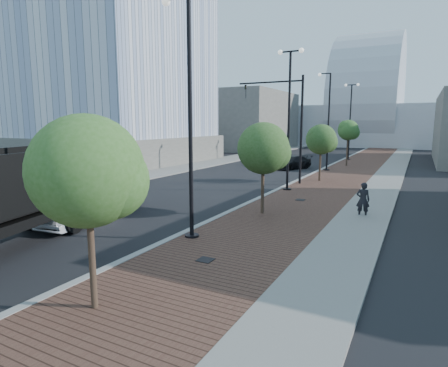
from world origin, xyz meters
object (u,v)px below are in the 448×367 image
at_px(dark_car_mid, 276,154).
at_px(pedestrian, 363,200).
at_px(white_sedan, 82,210).
at_px(dump_truck, 57,195).

distance_m(dark_car_mid, pedestrian, 29.97).
height_order(white_sedan, pedestrian, pedestrian).
distance_m(white_sedan, pedestrian, 13.33).
bearing_deg(white_sedan, dump_truck, -119.36).
bearing_deg(white_sedan, pedestrian, 26.25).
height_order(dump_truck, dark_car_mid, dump_truck).
bearing_deg(dump_truck, white_sedan, 54.38).
relative_size(dump_truck, dark_car_mid, 2.84).
bearing_deg(pedestrian, dark_car_mid, -71.94).
xyz_separation_m(white_sedan, dark_car_mid, (-2.85, 33.79, -0.02)).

